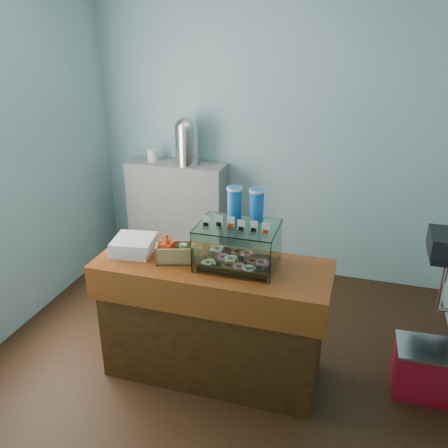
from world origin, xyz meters
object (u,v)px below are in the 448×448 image
(counter, at_px, (213,319))
(red_cooler, at_px, (425,370))
(display_case, at_px, (238,242))
(coffee_urn, at_px, (187,140))

(counter, distance_m, red_cooler, 1.51)
(counter, relative_size, display_case, 3.04)
(counter, xyz_separation_m, display_case, (0.17, 0.06, 0.60))
(display_case, height_order, coffee_urn, coffee_urn)
(counter, bearing_deg, coffee_urn, 116.24)
(coffee_urn, bearing_deg, red_cooler, -30.84)
(display_case, bearing_deg, counter, -161.25)
(counter, bearing_deg, red_cooler, 8.59)
(counter, distance_m, display_case, 0.63)
(counter, relative_size, coffee_urn, 3.36)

